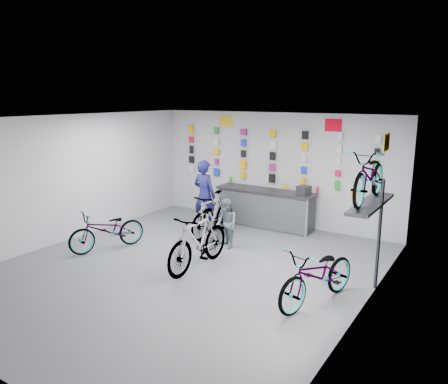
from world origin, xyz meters
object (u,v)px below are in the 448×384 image
Objects in this scene: counter at (265,209)px; clerk at (204,195)px; bike_center at (198,241)px; bike_right at (318,275)px; customer at (226,223)px; bike_left at (107,230)px; bike_service at (212,214)px.

counter is 1.47× the size of clerk.
bike_center reaches higher than counter.
clerk reaches higher than counter.
counter is at bearing 144.63° from bike_right.
customer is at bearing 167.08° from bike_right.
bike_right is at bearing 21.24° from bike_left.
customer is at bearing -88.93° from counter.
counter is at bearing 124.23° from customer.
bike_center is at bearing 25.94° from bike_left.
bike_center is 1.07× the size of bike_service.
bike_service is at bearing 177.45° from customer.
clerk is (-1.40, 2.20, 0.33)m from bike_center.
bike_center is at bearing 127.81° from clerk.
clerk is at bearing -136.14° from counter.
counter reaches higher than bike_left.
clerk reaches higher than bike_center.
bike_left is 2.69m from customer.
bike_service is (-0.97, 1.91, -0.04)m from bike_center.
bike_service is at bearing 150.89° from clerk.
counter is at bearing 60.36° from bike_service.
counter is at bearing 79.50° from bike_left.
bike_service is at bearing 165.49° from bike_right.
counter is 3.34m from bike_center.
bike_left is 0.97× the size of bike_service.
customer is (-0.19, 1.35, -0.01)m from bike_center.
bike_right is 1.68× the size of customer.
customer is (2.19, 1.56, 0.11)m from bike_left.
bike_center is 1.02× the size of bike_right.
customer is (0.78, -0.56, 0.02)m from bike_service.
bike_left is 0.90× the size of bike_center.
bike_service is 0.96m from customer.
bike_right is (4.96, 0.04, 0.04)m from bike_left.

